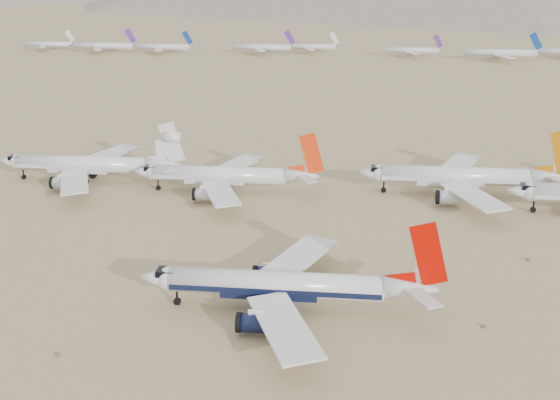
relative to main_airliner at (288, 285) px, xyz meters
name	(u,v)px	position (x,y,z in m)	size (l,w,h in m)	color
ground	(340,324)	(9.29, -3.90, -4.95)	(7000.00, 7000.00, 0.00)	olive
main_airliner	(288,285)	(0.00, 0.00, 0.00)	(50.98, 49.79, 17.99)	silver
row2_gold_tail	(463,177)	(39.17, 67.96, 0.22)	(51.86, 50.72, 18.46)	silver
row2_orange_tail	(227,175)	(-22.63, 63.40, -0.16)	(47.77, 46.74, 17.04)	silver
row2_white_trijet	(92,164)	(-61.36, 68.67, 0.19)	(50.08, 48.94, 17.75)	silver
distant_storage_row	(449,50)	(65.90, 333.70, -0.58)	(615.01, 62.72, 15.88)	silver
desert_scrub	(147,395)	(-17.63, -27.97, -4.66)	(219.83, 121.67, 0.63)	brown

